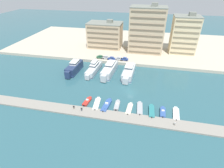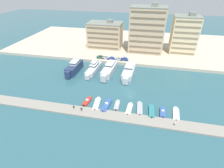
% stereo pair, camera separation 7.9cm
% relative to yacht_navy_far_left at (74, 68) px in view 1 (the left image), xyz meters
% --- Properties ---
extents(ground_plane, '(400.00, 400.00, 0.00)m').
position_rel_yacht_navy_far_left_xyz_m(ground_plane, '(31.28, -12.80, -2.36)').
color(ground_plane, '#2D5B66').
extents(quay_promenade, '(180.00, 70.00, 1.61)m').
position_rel_yacht_navy_far_left_xyz_m(quay_promenade, '(31.28, 48.34, -1.56)').
color(quay_promenade, '#BCB29E').
rests_on(quay_promenade, ground).
extents(pier_dock, '(120.00, 5.08, 0.59)m').
position_rel_yacht_navy_far_left_xyz_m(pier_dock, '(31.28, -29.88, -2.07)').
color(pier_dock, gray).
rests_on(pier_dock, ground).
extents(yacht_navy_far_left, '(4.84, 16.74, 7.38)m').
position_rel_yacht_navy_far_left_xyz_m(yacht_navy_far_left, '(0.00, 0.00, 0.00)').
color(yacht_navy_far_left, navy).
rests_on(yacht_navy_far_left, ground).
extents(yacht_silver_left, '(5.04, 18.25, 7.42)m').
position_rel_yacht_navy_far_left_xyz_m(yacht_silver_left, '(10.09, 1.89, -0.33)').
color(yacht_silver_left, silver).
rests_on(yacht_silver_left, ground).
extents(yacht_silver_mid_left, '(5.98, 20.07, 7.27)m').
position_rel_yacht_navy_far_left_xyz_m(yacht_silver_mid_left, '(18.49, 2.00, -0.07)').
color(yacht_silver_mid_left, silver).
rests_on(yacht_silver_mid_left, ground).
extents(yacht_silver_center_left, '(5.54, 18.70, 7.03)m').
position_rel_yacht_navy_far_left_xyz_m(yacht_silver_center_left, '(28.44, 1.79, -0.23)').
color(yacht_silver_center_left, silver).
rests_on(yacht_silver_center_left, ground).
extents(motorboat_red_far_left, '(2.47, 6.30, 1.30)m').
position_rel_yacht_navy_far_left_xyz_m(motorboat_red_far_left, '(15.18, -23.73, -1.97)').
color(motorboat_red_far_left, red).
rests_on(motorboat_red_far_left, ground).
extents(motorboat_white_left, '(2.73, 8.28, 1.27)m').
position_rel_yacht_navy_far_left_xyz_m(motorboat_white_left, '(19.43, -24.51, -1.91)').
color(motorboat_white_left, white).
rests_on(motorboat_white_left, ground).
extents(motorboat_blue_mid_left, '(2.86, 8.60, 1.54)m').
position_rel_yacht_navy_far_left_xyz_m(motorboat_blue_mid_left, '(23.37, -24.76, -1.85)').
color(motorboat_blue_mid_left, '#33569E').
rests_on(motorboat_blue_mid_left, ground).
extents(motorboat_grey_center_left, '(1.89, 6.44, 1.45)m').
position_rel_yacht_navy_far_left_xyz_m(motorboat_grey_center_left, '(27.37, -23.97, -1.80)').
color(motorboat_grey_center_left, '#9EA3A8').
rests_on(motorboat_grey_center_left, ground).
extents(motorboat_cream_center, '(2.27, 7.30, 1.28)m').
position_rel_yacht_navy_far_left_xyz_m(motorboat_cream_center, '(32.23, -24.89, -1.93)').
color(motorboat_cream_center, beige).
rests_on(motorboat_cream_center, ground).
extents(motorboat_grey_center_right, '(2.52, 7.99, 0.93)m').
position_rel_yacht_navy_far_left_xyz_m(motorboat_grey_center_right, '(36.02, -23.87, -1.90)').
color(motorboat_grey_center_right, '#9EA3A8').
rests_on(motorboat_grey_center_right, ground).
extents(motorboat_teal_mid_right, '(2.18, 7.68, 1.06)m').
position_rel_yacht_navy_far_left_xyz_m(motorboat_teal_mid_right, '(40.41, -24.72, -1.83)').
color(motorboat_teal_mid_right, teal).
rests_on(motorboat_teal_mid_right, ground).
extents(motorboat_blue_right, '(2.07, 6.36, 1.41)m').
position_rel_yacht_navy_far_left_xyz_m(motorboat_blue_right, '(44.41, -24.40, -1.83)').
color(motorboat_blue_right, '#33569E').
rests_on(motorboat_blue_right, ground).
extents(motorboat_white_far_right, '(2.60, 7.78, 1.11)m').
position_rel_yacht_navy_far_left_xyz_m(motorboat_white_far_right, '(49.13, -24.08, -1.99)').
color(motorboat_white_far_right, white).
rests_on(motorboat_white_far_right, ground).
extents(car_green_far_left, '(4.10, 1.93, 1.80)m').
position_rel_yacht_navy_far_left_xyz_m(car_green_far_left, '(9.50, 16.71, 0.22)').
color(car_green_far_left, '#2D6642').
rests_on(car_green_far_left, quay_promenade).
extents(car_silver_left, '(4.11, 1.95, 1.80)m').
position_rel_yacht_navy_far_left_xyz_m(car_silver_left, '(13.01, 16.68, 0.22)').
color(car_silver_left, '#B7BCC1').
rests_on(car_silver_left, quay_promenade).
extents(car_blue_mid_left, '(4.15, 2.03, 1.80)m').
position_rel_yacht_navy_far_left_xyz_m(car_blue_mid_left, '(16.70, 15.75, 0.22)').
color(car_blue_mid_left, '#28428E').
rests_on(car_blue_mid_left, quay_promenade).
extents(car_silver_center_left, '(4.15, 2.01, 1.80)m').
position_rel_yacht_navy_far_left_xyz_m(car_silver_center_left, '(20.68, 16.51, 0.22)').
color(car_silver_center_left, '#B7BCC1').
rests_on(car_silver_center_left, quay_promenade).
extents(car_blue_center, '(4.12, 1.97, 1.80)m').
position_rel_yacht_navy_far_left_xyz_m(car_blue_center, '(24.19, 16.58, 0.22)').
color(car_blue_center, '#28428E').
rests_on(car_blue_center, quay_promenade).
extents(apartment_block_far_left, '(22.35, 14.08, 18.18)m').
position_rel_yacht_navy_far_left_xyz_m(apartment_block_far_left, '(7.64, 37.22, 7.39)').
color(apartment_block_far_left, '#C6AD89').
rests_on(apartment_block_far_left, quay_promenade).
extents(apartment_block_left, '(21.10, 13.64, 29.01)m').
position_rel_yacht_navy_far_left_xyz_m(apartment_block_left, '(34.68, 34.22, 12.81)').
color(apartment_block_left, '#C6AD89').
rests_on(apartment_block_left, quay_promenade).
extents(apartment_block_mid_left, '(15.32, 12.66, 24.19)m').
position_rel_yacht_navy_far_left_xyz_m(apartment_block_mid_left, '(57.31, 37.34, 10.41)').
color(apartment_block_mid_left, beige).
rests_on(apartment_block_mid_left, quay_promenade).
extents(pedestrian_near_edge, '(0.62, 0.42, 1.76)m').
position_rel_yacht_navy_far_left_xyz_m(pedestrian_near_edge, '(15.28, -29.98, -0.73)').
color(pedestrian_near_edge, '#4C515B').
rests_on(pedestrian_near_edge, pier_dock).
extents(pedestrian_mid_deck, '(0.54, 0.45, 1.66)m').
position_rel_yacht_navy_far_left_xyz_m(pedestrian_mid_deck, '(12.02, -29.44, -0.79)').
color(pedestrian_mid_deck, '#7A6B56').
rests_on(pedestrian_mid_deck, pier_dock).
extents(pedestrian_far_side, '(0.38, 0.61, 1.68)m').
position_rel_yacht_navy_far_left_xyz_m(pedestrian_far_side, '(48.03, -30.41, -0.78)').
color(pedestrian_far_side, '#7A6B56').
rests_on(pedestrian_far_side, pier_dock).
extents(bollard_west, '(0.20, 0.20, 0.61)m').
position_rel_yacht_navy_far_left_xyz_m(bollard_west, '(15.23, -27.59, -1.45)').
color(bollard_west, '#2D2D33').
rests_on(bollard_west, pier_dock).
extents(bollard_west_mid, '(0.20, 0.20, 0.61)m').
position_rel_yacht_navy_far_left_xyz_m(bollard_west_mid, '(23.41, -27.59, -1.45)').
color(bollard_west_mid, '#2D2D33').
rests_on(bollard_west_mid, pier_dock).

